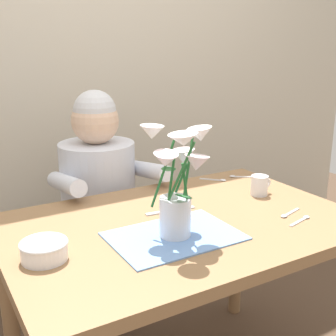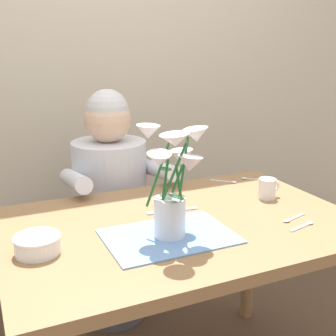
% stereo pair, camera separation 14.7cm
% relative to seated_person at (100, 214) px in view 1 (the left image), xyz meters
% --- Properties ---
extents(wood_panel_backdrop, '(4.00, 0.10, 2.50)m').
position_rel_seated_person_xyz_m(wood_panel_backdrop, '(0.06, 0.43, 0.69)').
color(wood_panel_backdrop, beige).
rests_on(wood_panel_backdrop, ground_plane).
extents(dining_table, '(1.20, 0.80, 0.74)m').
position_rel_seated_person_xyz_m(dining_table, '(0.06, -0.62, 0.08)').
color(dining_table, olive).
rests_on(dining_table, ground_plane).
extents(seated_person, '(0.45, 0.47, 1.14)m').
position_rel_seated_person_xyz_m(seated_person, '(0.00, 0.00, 0.00)').
color(seated_person, '#4C4C56').
rests_on(seated_person, ground_plane).
extents(striped_placemat, '(0.40, 0.28, 0.00)m').
position_rel_seated_person_xyz_m(striped_placemat, '(-0.03, -0.71, 0.18)').
color(striped_placemat, '#6B93D1').
rests_on(striped_placemat, dining_table).
extents(flower_vase, '(0.23, 0.24, 0.35)m').
position_rel_seated_person_xyz_m(flower_vase, '(-0.01, -0.71, 0.36)').
color(flower_vase, silver).
rests_on(flower_vase, dining_table).
extents(ceramic_bowl, '(0.14, 0.14, 0.06)m').
position_rel_seated_person_xyz_m(ceramic_bowl, '(-0.42, -0.66, 0.21)').
color(ceramic_bowl, white).
rests_on(ceramic_bowl, dining_table).
extents(dinner_knife, '(0.19, 0.04, 0.00)m').
position_rel_seated_person_xyz_m(dinner_knife, '(0.07, -0.52, 0.18)').
color(dinner_knife, silver).
rests_on(dinner_knife, dining_table).
extents(tea_cup, '(0.09, 0.07, 0.08)m').
position_rel_seated_person_xyz_m(tea_cup, '(0.47, -0.55, 0.22)').
color(tea_cup, silver).
rests_on(tea_cup, dining_table).
extents(spoon_0, '(0.09, 0.10, 0.01)m').
position_rel_seated_person_xyz_m(spoon_0, '(0.44, -0.31, 0.18)').
color(spoon_0, silver).
rests_on(spoon_0, dining_table).
extents(spoon_1, '(0.12, 0.05, 0.01)m').
position_rel_seated_person_xyz_m(spoon_1, '(0.41, -0.76, 0.18)').
color(spoon_1, silver).
rests_on(spoon_1, dining_table).
extents(spoon_2, '(0.12, 0.04, 0.01)m').
position_rel_seated_person_xyz_m(spoon_2, '(0.42, -0.82, 0.18)').
color(spoon_2, silver).
rests_on(spoon_2, dining_table).
extents(spoon_3, '(0.11, 0.08, 0.01)m').
position_rel_seated_person_xyz_m(spoon_3, '(0.55, -0.32, 0.18)').
color(spoon_3, silver).
rests_on(spoon_3, dining_table).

